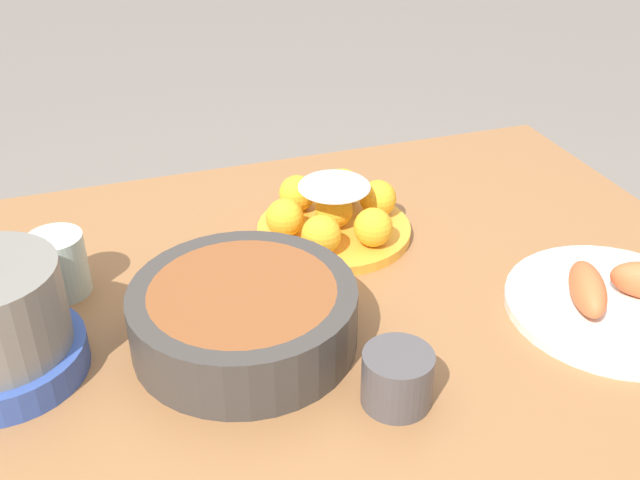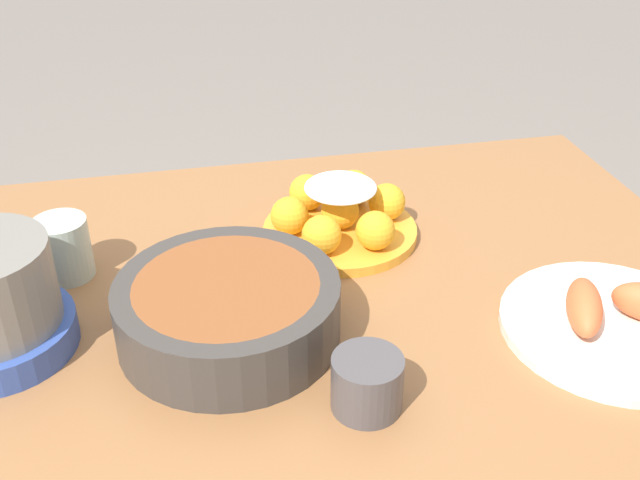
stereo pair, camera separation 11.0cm
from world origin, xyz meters
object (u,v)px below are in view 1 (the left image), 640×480
Objects in this scene: dining_table at (305,351)px; cup_far at (397,378)px; cup_near at (59,265)px; serving_bowl at (244,314)px; seafood_platter at (614,300)px; cake_plate at (333,214)px.

cup_far is at bearing 98.82° from dining_table.
cup_far is at bearing 135.25° from cup_near.
serving_bowl reaches higher than cup_far.
cup_far is (0.35, 0.07, 0.02)m from seafood_platter.
dining_table is 14.01× the size of cup_near.
cake_plate is at bearing -123.21° from dining_table.
seafood_platter is at bearing 169.19° from serving_bowl.
cake_plate is 0.83× the size of seafood_platter.
seafood_platter is 0.76m from cup_near.
cup_near is at bearing 3.73° from cake_plate.
cake_plate reaches higher than cup_far.
serving_bowl is 0.98× the size of seafood_platter.
serving_bowl is 0.21m from cup_far.
serving_bowl is at bearing -10.81° from seafood_platter.
dining_table is at bearing -23.45° from seafood_platter.
serving_bowl is at bearing 138.41° from cup_near.
seafood_platter is (-0.49, 0.09, -0.03)m from serving_bowl.
serving_bowl is (0.20, 0.22, 0.01)m from cake_plate.
dining_table is 0.22m from cake_plate.
cake_plate reaches higher than seafood_platter.
cup_near is at bearing -44.75° from cup_far.
cup_far is at bearing 130.96° from serving_bowl.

